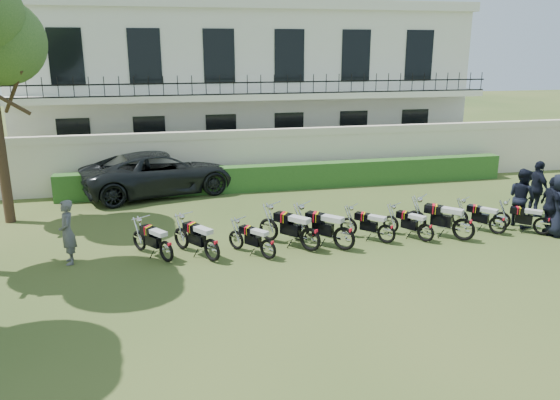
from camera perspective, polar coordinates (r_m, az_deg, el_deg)
The scene contains 20 objects.
ground at distance 15.03m, azimuth 4.29°, elevation -5.72°, with size 100.00×100.00×0.00m, color #2E461C.
perimeter_wall at distance 22.19m, azimuth -1.64°, elevation 4.52°, with size 30.00×0.35×2.30m.
hedge at distance 21.78m, azimuth 1.37°, elevation 2.50°, with size 18.00×0.60×1.00m, color #214A1A.
building at distance 27.69m, azimuth -4.09°, elevation 12.02°, with size 20.40×9.60×7.40m.
motorcycle_0 at distance 14.60m, azimuth -11.81°, elevation -4.75°, with size 1.11×1.56×1.00m.
motorcycle_1 at distance 14.44m, azimuth -7.14°, elevation -4.64°, with size 1.16×1.67×1.06m.
motorcycle_2 at distance 14.50m, azimuth -1.25°, elevation -4.67°, with size 1.12×1.39×0.93m.
motorcycle_3 at distance 15.02m, azimuth 3.20°, elevation -3.54°, with size 1.46×1.66×1.15m.
motorcycle_4 at distance 15.17m, azimuth 6.74°, elevation -3.42°, with size 1.57×1.58×1.16m.
motorcycle_5 at distance 15.94m, azimuth 11.09°, elevation -3.01°, with size 1.30×1.32×0.96m.
motorcycle_6 at distance 16.33m, azimuth 15.01°, elevation -2.86°, with size 1.04×1.45×0.93m.
motorcycle_7 at distance 16.68m, azimuth 18.68°, elevation -2.40°, with size 1.52×1.61×1.15m.
motorcycle_8 at distance 17.67m, azimuth 21.85°, elevation -2.05°, with size 1.13×1.40×0.94m.
motorcycle_9 at distance 18.15m, azimuth 25.80°, elevation -2.06°, with size 1.31×1.21×0.93m.
suv at distance 21.46m, azimuth -12.30°, elevation 2.82°, with size 2.73×5.92×1.65m, color black.
inspector at distance 15.18m, azimuth -21.34°, elevation -3.15°, with size 0.62×0.41×1.71m, color #5A5A5F.
officer_2 at distance 18.19m, azimuth 26.49°, elevation -0.57°, with size 1.05×0.44×1.79m, color black.
officer_3 at distance 18.20m, azimuth 27.07°, elevation -0.46°, with size 0.93×0.60×1.90m, color black.
officer_4 at distance 18.70m, azimuth 23.92°, elevation 0.24°, with size 0.90×0.70×1.85m, color black.
officer_5 at distance 20.03m, azimuth 25.27°, elevation 1.08°, with size 1.10×0.46×1.87m, color black.
Camera 1 is at (-4.14, -13.36, 5.49)m, focal length 35.00 mm.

